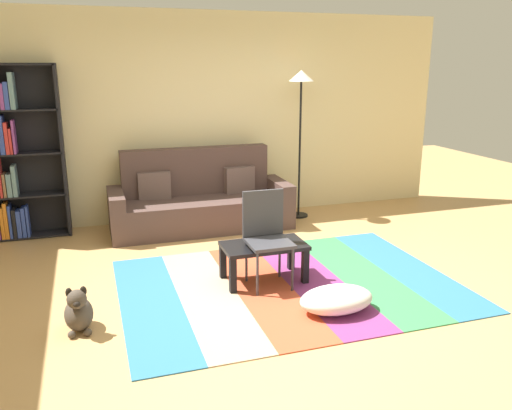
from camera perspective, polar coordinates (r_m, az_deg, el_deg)
ground_plane at (r=4.98m, az=1.42°, el=-8.94°), size 14.00×14.00×0.00m
back_wall at (r=7.03m, az=-5.53°, el=9.56°), size 6.80×0.10×2.70m
rug at (r=5.01m, az=3.61°, el=-8.74°), size 3.13×2.26×0.01m
couch at (r=6.66m, az=-6.15°, el=0.34°), size 2.26×0.80×1.00m
bookshelf at (r=6.72m, az=-25.11°, el=4.96°), size 0.90×0.28×2.05m
coffee_table at (r=4.99m, az=0.84°, el=-5.04°), size 0.80×0.44×0.37m
pouf at (r=4.50m, az=8.82°, el=-10.21°), size 0.65×0.40×0.22m
dog at (r=4.39m, az=-18.91°, el=-11.03°), size 0.22×0.35×0.40m
standing_lamp at (r=6.94m, az=4.96°, el=11.87°), size 0.32×0.32×1.96m
tv_remote at (r=4.98m, az=1.04°, el=-4.12°), size 0.07×0.15×0.02m
folding_chair at (r=4.86m, az=1.12°, el=-2.79°), size 0.40×0.40×0.90m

